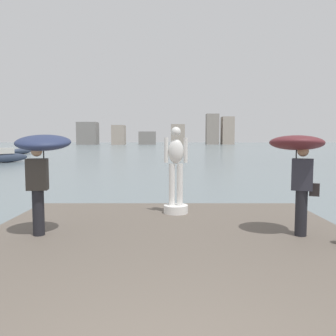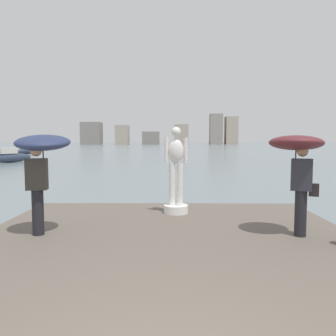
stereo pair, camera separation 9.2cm
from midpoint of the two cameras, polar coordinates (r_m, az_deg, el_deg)
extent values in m
plane|color=slate|center=(42.40, -0.06, 1.73)|extent=(400.00, 400.00, 0.00)
cube|color=#60564C|center=(5.07, -0.55, -19.11)|extent=(7.27, 10.59, 0.40)
cylinder|color=white|center=(8.78, 0.98, -6.74)|extent=(0.61, 0.61, 0.20)
cylinder|color=white|center=(8.68, 0.33, -2.72)|extent=(0.15, 0.15, 1.04)
cylinder|color=white|center=(8.68, 1.65, -2.71)|extent=(0.15, 0.15, 1.04)
ellipsoid|color=white|center=(8.61, 1.00, 2.73)|extent=(0.38, 0.26, 0.61)
sphere|color=white|center=(8.61, 1.00, 5.95)|extent=(0.24, 0.24, 0.24)
cylinder|color=white|center=(8.61, -0.60, 2.96)|extent=(0.10, 0.10, 0.62)
cylinder|color=white|center=(8.62, 2.60, 2.96)|extent=(0.10, 0.10, 0.62)
cylinder|color=black|center=(7.20, -20.80, -6.85)|extent=(0.22, 0.22, 0.88)
cube|color=#38332D|center=(7.09, -20.98, -0.98)|extent=(0.41, 0.28, 0.60)
sphere|color=tan|center=(7.07, -21.09, 2.62)|extent=(0.21, 0.21, 0.21)
cylinder|color=#262626|center=(7.08, -20.03, 1.41)|extent=(0.02, 0.02, 0.48)
ellipsoid|color=navy|center=(7.07, -20.10, 3.94)|extent=(1.15, 1.18, 0.41)
cylinder|color=black|center=(7.16, 20.62, -6.91)|extent=(0.22, 0.22, 0.88)
cube|color=#2D2D38|center=(7.05, 20.79, -1.01)|extent=(0.44, 0.37, 0.60)
sphere|color=#A87A5B|center=(7.02, 20.90, 2.61)|extent=(0.21, 0.21, 0.21)
cylinder|color=#262626|center=(7.07, 19.90, 1.39)|extent=(0.02, 0.02, 0.48)
ellipsoid|color=#5B2328|center=(7.06, 19.97, 3.89)|extent=(1.32, 1.33, 0.35)
cube|color=black|center=(7.10, 22.51, -3.30)|extent=(0.20, 0.16, 0.24)
ellipsoid|color=#2D384C|center=(57.48, -22.75, 2.59)|extent=(1.98, 4.91, 0.87)
ellipsoid|color=#2D384C|center=(36.84, -24.92, 1.52)|extent=(2.89, 4.81, 0.90)
cube|color=beige|center=(36.58, -25.39, 2.55)|extent=(1.43, 2.01, 0.55)
cube|color=gray|center=(146.03, -13.01, 5.54)|extent=(7.90, 6.97, 9.05)
cube|color=#A89989|center=(141.56, -8.09, 5.38)|extent=(4.94, 7.61, 7.73)
cube|color=gray|center=(142.58, -3.43, 4.92)|extent=(6.89, 4.03, 5.27)
cube|color=#A89989|center=(147.56, 1.59, 5.52)|extent=(5.72, 6.13, 8.40)
cube|color=gray|center=(147.90, 7.24, 6.32)|extent=(5.15, 5.21, 12.69)
cube|color=#A89989|center=(149.96, 9.68, 6.05)|extent=(4.96, 6.41, 11.57)
camera|label=1|loc=(0.05, -90.31, -0.03)|focal=37.22mm
camera|label=2|loc=(0.05, 89.69, 0.03)|focal=37.22mm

